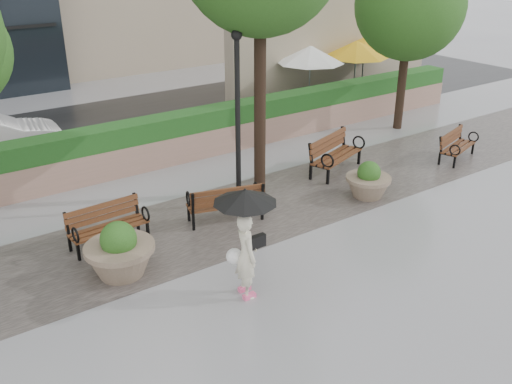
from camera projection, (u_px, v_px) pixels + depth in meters
ground at (315, 274)px, 10.88m from camera, size 100.00×100.00×0.00m
cobble_strip at (230, 217)px, 13.12m from camera, size 28.00×3.20×0.01m
hedge_wall at (152, 143)px, 15.83m from camera, size 24.00×0.80×1.35m
cafe_wall at (335, 45)px, 22.52m from camera, size 10.00×0.60×4.00m
cafe_hedge at (363, 97)px, 21.25m from camera, size 8.00×0.50×0.90m
asphalt_street at (101, 129)px, 19.09m from camera, size 40.00×7.00×0.00m
bench_1 at (109, 233)px, 11.84m from camera, size 1.65×0.73×0.87m
bench_2 at (226, 210)px, 12.84m from camera, size 1.79×1.11×0.90m
bench_3 at (336, 162)px, 15.53m from camera, size 1.99×1.30×1.00m
bench_4 at (457, 151)px, 16.42m from camera, size 1.64×1.02×0.83m
planter_left at (120, 255)px, 10.70m from camera, size 1.32×1.32×1.11m
planter_right at (368, 183)px, 14.00m from camera, size 1.11×1.11×0.93m
lamppost at (238, 133)px, 12.96m from camera, size 0.28×0.28×4.11m
tree_2 at (411, 8)px, 17.81m from camera, size 3.51×3.42×5.69m
patio_umb_white at (310, 55)px, 20.65m from camera, size 2.50×2.50×2.30m
patio_umb_yellow_a at (356, 49)px, 21.67m from camera, size 2.50×2.50×2.30m
patio_umb_yellow_b at (365, 45)px, 22.44m from camera, size 2.50×2.50×2.30m
pedestrian at (246, 233)px, 9.81m from camera, size 1.11×1.11×2.03m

